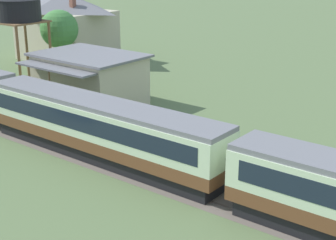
% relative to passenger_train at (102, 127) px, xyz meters
% --- Properties ---
extents(ground_plane, '(600.00, 600.00, 0.00)m').
position_rel_passenger_train_xyz_m(ground_plane, '(5.19, -0.17, -2.20)').
color(ground_plane, '#566B42').
extents(passenger_train, '(60.52, 3.05, 3.96)m').
position_rel_passenger_train_xyz_m(passenger_train, '(0.00, 0.00, 0.00)').
color(passenger_train, brown).
rests_on(passenger_train, ground_plane).
extents(railway_track, '(120.68, 3.60, 0.04)m').
position_rel_passenger_train_xyz_m(railway_track, '(-3.74, -0.00, -2.19)').
color(railway_track, '#665B51').
rests_on(railway_track, ground_plane).
extents(station_building, '(9.44, 7.99, 4.56)m').
position_rel_passenger_train_xyz_m(station_building, '(-9.80, 8.25, 0.11)').
color(station_building, beige).
rests_on(station_building, ground_plane).
extents(station_house_grey_roof, '(12.23, 7.98, 8.22)m').
position_rel_passenger_train_xyz_m(station_house_grey_roof, '(-26.12, 19.90, 2.04)').
color(station_house_grey_roof, '#BCB293').
rests_on(station_house_grey_roof, ground_plane).
extents(water_tower, '(4.50, 4.50, 8.98)m').
position_rel_passenger_train_xyz_m(water_tower, '(-20.80, 9.44, 5.25)').
color(water_tower, brown).
rests_on(water_tower, ground_plane).
extents(yard_tree_2, '(4.14, 4.14, 7.05)m').
position_rel_passenger_train_xyz_m(yard_tree_2, '(-20.82, 14.40, 2.75)').
color(yard_tree_2, brown).
rests_on(yard_tree_2, ground_plane).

